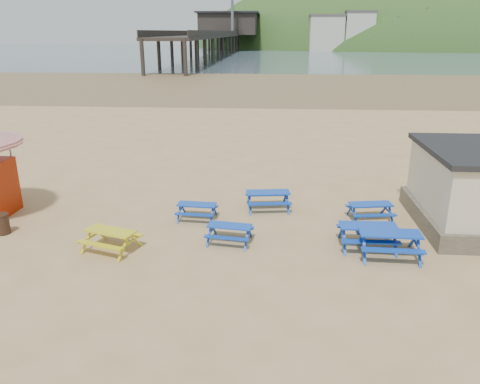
# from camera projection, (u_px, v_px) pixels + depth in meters

# --- Properties ---
(ground) EXTENTS (400.00, 400.00, 0.00)m
(ground) POSITION_uv_depth(u_px,v_px,m) (244.00, 229.00, 18.14)
(ground) COLOR tan
(ground) RESTS_ON ground
(wet_sand) EXTENTS (400.00, 400.00, 0.00)m
(wet_sand) POSITION_uv_depth(u_px,v_px,m) (268.00, 83.00, 70.01)
(wet_sand) COLOR olive
(wet_sand) RESTS_ON ground
(sea) EXTENTS (400.00, 400.00, 0.00)m
(sea) POSITION_uv_depth(u_px,v_px,m) (273.00, 52.00, 178.46)
(sea) COLOR #485A67
(sea) RESTS_ON ground
(picnic_table_blue_a) EXTENTS (1.64, 1.36, 0.65)m
(picnic_table_blue_a) POSITION_uv_depth(u_px,v_px,m) (197.00, 211.00, 19.03)
(picnic_table_blue_a) COLOR #122FAF
(picnic_table_blue_a) RESTS_ON ground
(picnic_table_blue_b) EXTENTS (2.04, 1.73, 0.78)m
(picnic_table_blue_b) POSITION_uv_depth(u_px,v_px,m) (268.00, 200.00, 20.09)
(picnic_table_blue_b) COLOR #122FAF
(picnic_table_blue_b) RESTS_ON ground
(picnic_table_blue_c) EXTENTS (1.89, 1.61, 0.71)m
(picnic_table_blue_c) POSITION_uv_depth(u_px,v_px,m) (370.00, 212.00, 18.90)
(picnic_table_blue_c) COLOR #122FAF
(picnic_table_blue_c) RESTS_ON ground
(picnic_table_blue_d) EXTENTS (1.75, 1.49, 0.66)m
(picnic_table_blue_d) POSITION_uv_depth(u_px,v_px,m) (230.00, 234.00, 16.91)
(picnic_table_blue_d) COLOR #122FAF
(picnic_table_blue_d) RESTS_ON ground
(picnic_table_blue_e) EXTENTS (2.00, 1.62, 0.83)m
(picnic_table_blue_e) POSITION_uv_depth(u_px,v_px,m) (367.00, 236.00, 16.50)
(picnic_table_blue_e) COLOR #122FAF
(picnic_table_blue_e) RESTS_ON ground
(picnic_table_blue_f) EXTENTS (2.10, 1.71, 0.86)m
(picnic_table_blue_f) POSITION_uv_depth(u_px,v_px,m) (389.00, 244.00, 15.86)
(picnic_table_blue_f) COLOR #122FAF
(picnic_table_blue_f) RESTS_ON ground
(picnic_table_yellow) EXTENTS (2.12, 1.90, 0.74)m
(picnic_table_yellow) POSITION_uv_depth(u_px,v_px,m) (111.00, 240.00, 16.29)
(picnic_table_yellow) COLOR #C0B70D
(picnic_table_yellow) RESTS_ON ground
(litter_bin) EXTENTS (0.54, 0.54, 0.79)m
(litter_bin) POSITION_uv_depth(u_px,v_px,m) (2.00, 224.00, 17.59)
(litter_bin) COLOR #352116
(litter_bin) RESTS_ON ground
(pier) EXTENTS (24.00, 220.00, 39.29)m
(pier) POSITION_uv_depth(u_px,v_px,m) (228.00, 36.00, 185.69)
(pier) COLOR black
(pier) RESTS_ON ground
(headland_town) EXTENTS (264.00, 144.00, 108.00)m
(headland_town) POSITION_uv_depth(u_px,v_px,m) (455.00, 68.00, 231.74)
(headland_town) COLOR #2D4C1E
(headland_town) RESTS_ON ground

